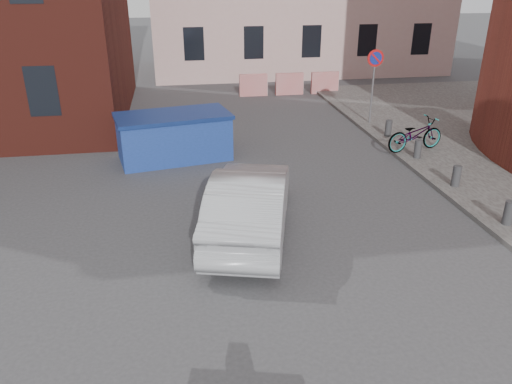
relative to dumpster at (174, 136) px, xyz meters
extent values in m
plane|color=#38383A|center=(1.21, -7.04, -0.71)|extent=(120.00, 120.00, 0.00)
cylinder|color=gray|center=(7.21, 2.46, 0.71)|extent=(0.07, 0.07, 2.60)
cylinder|color=red|center=(7.21, 2.44, 1.76)|extent=(0.60, 0.03, 0.60)
cylinder|color=navy|center=(7.21, 2.42, 1.76)|extent=(0.44, 0.03, 0.44)
cylinder|color=#3A3A3D|center=(7.21, -5.84, -0.31)|extent=(0.22, 0.22, 0.55)
cylinder|color=#3A3A3D|center=(7.21, -3.64, -0.31)|extent=(0.22, 0.22, 0.55)
cylinder|color=#3A3A3D|center=(7.21, -1.44, -0.31)|extent=(0.22, 0.22, 0.55)
cylinder|color=#3A3A3D|center=(7.21, 0.76, -0.31)|extent=(0.22, 0.22, 0.55)
cube|color=red|center=(3.71, 7.96, -0.21)|extent=(1.30, 0.18, 1.00)
cube|color=red|center=(5.41, 7.96, -0.21)|extent=(1.30, 0.18, 1.00)
cube|color=red|center=(7.11, 7.96, -0.21)|extent=(1.30, 0.18, 1.00)
cube|color=#21419F|center=(0.00, 0.00, -0.06)|extent=(3.49, 2.21, 1.30)
cube|color=navy|center=(0.00, 0.00, 0.64)|extent=(3.62, 2.33, 0.11)
imported|color=#A6A8AD|center=(1.54, -5.09, 0.02)|extent=(2.62, 4.68, 1.46)
imported|color=black|center=(7.41, -0.79, -0.07)|extent=(2.06, 1.08, 1.03)
camera|label=1|loc=(0.09, -14.68, 4.56)|focal=35.00mm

